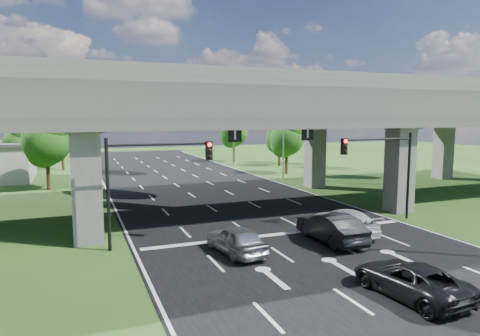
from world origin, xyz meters
TOP-DOWN VIEW (x-y plane):
  - ground at (0.00, 0.00)m, footprint 160.00×160.00m
  - road at (0.00, 10.00)m, footprint 18.00×120.00m
  - overpass at (0.00, 12.00)m, footprint 80.00×15.00m
  - signal_right at (7.82, 3.94)m, footprint 5.76×0.54m
  - signal_left at (-7.82, 3.94)m, footprint 5.76×0.54m
  - streetlight_far at (10.10, 24.00)m, footprint 3.38×0.25m
  - streetlight_beyond at (10.10, 40.00)m, footprint 3.38×0.25m
  - tree_left_near at (-13.95, 26.00)m, footprint 4.50×4.50m
  - tree_left_mid at (-16.95, 34.00)m, footprint 3.91×3.90m
  - tree_left_far at (-12.95, 42.00)m, footprint 4.80×4.80m
  - tree_right_near at (13.05, 28.00)m, footprint 4.20×4.20m
  - tree_right_mid at (16.05, 36.00)m, footprint 3.91×3.90m
  - tree_right_far at (12.05, 44.00)m, footprint 4.50×4.50m
  - car_silver at (-3.93, 1.03)m, footprint 2.31×4.54m
  - car_dark at (1.80, 0.99)m, footprint 1.77×5.04m
  - car_white at (3.49, 2.24)m, footprint 2.23×5.18m
  - car_trailing at (0.58, -6.45)m, footprint 2.66×5.09m

SIDE VIEW (x-z plane):
  - ground at x=0.00m, z-range 0.00..0.00m
  - road at x=0.00m, z-range 0.00..0.03m
  - car_trailing at x=0.58m, z-range 0.03..1.40m
  - car_silver at x=-3.93m, z-range 0.03..1.51m
  - car_white at x=3.49m, z-range 0.03..1.52m
  - car_dark at x=1.80m, z-range 0.03..1.69m
  - tree_left_mid at x=-16.95m, z-range 0.79..7.55m
  - tree_right_mid at x=16.05m, z-range 0.79..7.55m
  - signal_right at x=7.82m, z-range 1.19..7.19m
  - signal_left at x=-7.82m, z-range 1.19..7.19m
  - tree_right_near at x=13.05m, z-range 0.86..8.14m
  - tree_left_near at x=-13.95m, z-range 0.92..8.72m
  - tree_right_far at x=12.05m, z-range 0.92..8.72m
  - tree_left_far at x=-12.95m, z-range 0.98..9.30m
  - streetlight_far at x=10.10m, z-range 0.85..10.85m
  - streetlight_beyond at x=10.10m, z-range 0.85..10.85m
  - overpass at x=0.00m, z-range 2.92..12.92m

